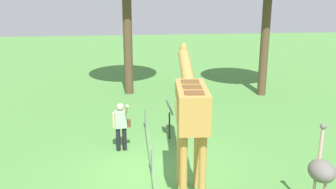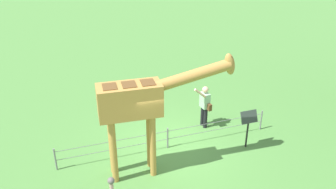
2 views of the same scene
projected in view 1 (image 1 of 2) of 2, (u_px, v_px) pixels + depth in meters
The scene contains 6 objects.
ground_plane at pixel (156, 173), 10.94m from camera, with size 60.00×60.00×0.00m, color #4C843D.
giraffe at pixel (190, 107), 9.39m from camera, with size 3.88×0.82×3.50m.
visitor at pixel (121, 124), 12.18m from camera, with size 0.67×0.58×1.68m.
ostrich at pixel (321, 171), 8.55m from camera, with size 0.70×0.56×2.25m.
info_sign at pixel (169, 113), 13.09m from camera, with size 0.56×0.21×1.32m.
wire_fence at pixel (152, 160), 10.81m from camera, with size 7.05×0.05×0.75m.
Camera 1 is at (-9.86, 0.70, 5.19)m, focal length 41.32 mm.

